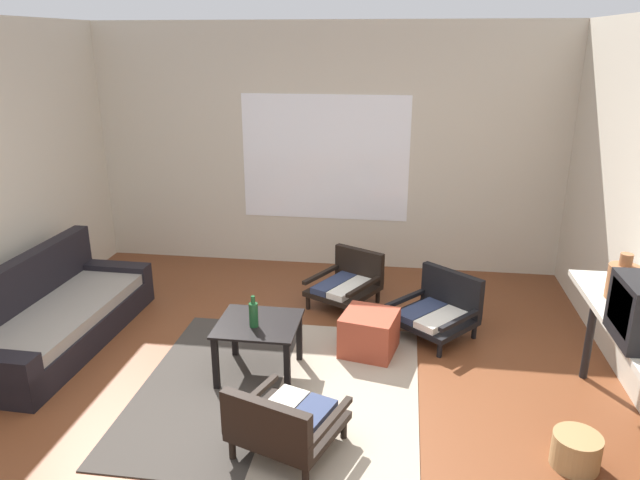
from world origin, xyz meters
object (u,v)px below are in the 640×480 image
armchair_corner (438,309)px  couch (54,318)px  glass_bottle (254,314)px  wicker_basket (576,451)px  coffee_table (259,332)px  armchair_striped_foreground (283,423)px  console_shelf (639,339)px  armchair_by_window (348,281)px  ottoman_orange (369,333)px  clay_vase (623,281)px

armchair_corner → couch: bearing=-169.0°
glass_bottle → wicker_basket: (2.19, -0.69, -0.44)m
glass_bottle → couch: bearing=170.3°
coffee_table → armchair_striped_foreground: (0.38, -0.91, -0.12)m
coffee_table → glass_bottle: glass_bottle is taller
console_shelf → glass_bottle: bearing=169.9°
armchair_by_window → coffee_table: bearing=-111.3°
couch → coffee_table: (1.88, -0.25, 0.14)m
couch → ottoman_orange: size_ratio=4.66×
glass_bottle → wicker_basket: 2.34m
armchair_by_window → armchair_corner: armchair_corner is taller
armchair_by_window → ottoman_orange: bearing=-73.8°
armchair_striped_foreground → clay_vase: size_ratio=2.47×
armchair_by_window → clay_vase: bearing=-37.9°
couch → ottoman_orange: (2.70, 0.21, -0.05)m
coffee_table → armchair_corner: bearing=32.3°
clay_vase → armchair_corner: bearing=137.5°
glass_bottle → armchair_corner: bearing=33.9°
couch → glass_bottle: couch is taller
console_shelf → clay_vase: 0.46m
armchair_corner → console_shelf: size_ratio=0.48×
armchair_by_window → clay_vase: size_ratio=2.58×
clay_vase → wicker_basket: (-0.34, -0.64, -0.89)m
coffee_table → armchair_striped_foreground: armchair_striped_foreground is taller
clay_vase → ottoman_orange: bearing=161.1°
armchair_striped_foreground → glass_bottle: glass_bottle is taller
couch → armchair_by_window: 2.69m
armchair_corner → armchair_by_window: bearing=148.8°
couch → console_shelf: bearing=-10.0°
couch → coffee_table: size_ratio=3.21×
armchair_striped_foreground → coffee_table: bearing=112.5°
armchair_corner → ottoman_orange: (-0.58, -0.43, -0.06)m
wicker_basket → armchair_striped_foreground: bearing=-174.8°
console_shelf → clay_vase: size_ratio=5.68×
armchair_corner → clay_vase: 1.67m
glass_bottle → wicker_basket: glass_bottle is taller
armchair_by_window → wicker_basket: armchair_by_window is taller
armchair_striped_foreground → glass_bottle: (-0.40, 0.85, 0.31)m
couch → console_shelf: (4.39, -0.77, 0.55)m
clay_vase → couch: bearing=175.2°
armchair_corner → wicker_basket: armchair_corner is taller
armchair_corner → wicker_basket: (0.77, -1.64, -0.13)m
armchair_by_window → glass_bottle: 1.62m
ottoman_orange → wicker_basket: size_ratio=1.46×
clay_vase → wicker_basket: bearing=-117.8°
armchair_striped_foreground → clay_vase: 2.40m
couch → wicker_basket: size_ratio=6.78×
wicker_basket → ottoman_orange: bearing=138.0°
coffee_table → armchair_corner: size_ratio=0.73×
ottoman_orange → glass_bottle: size_ratio=1.73×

